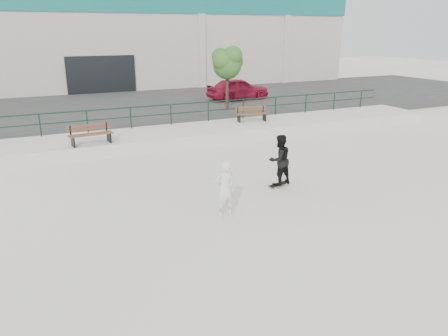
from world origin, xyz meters
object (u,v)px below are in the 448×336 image
red_car (238,89)px  seated_skater (225,189)px  tree (228,62)px  bench_left (91,134)px  skateboard (278,184)px  bench_right (251,114)px  standing_skater (279,160)px

red_car → seated_skater: bearing=149.5°
tree → seated_skater: 14.78m
bench_left → red_car: size_ratio=0.43×
seated_skater → bench_left: bearing=-74.9°
skateboard → red_car: bearing=52.5°
bench_right → standing_skater: standing_skater is taller
red_car → standing_skater: bearing=155.5°
tree → bench_right: bearing=-96.5°
bench_left → standing_skater: bearing=-58.9°
standing_skater → seated_skater: size_ratio=1.02×
bench_left → standing_skater: standing_skater is taller
red_car → seated_skater: 18.37m
tree → skateboard: 12.63m
skateboard → seated_skater: (-2.67, -1.48, 0.75)m
bench_right → red_car: 7.40m
red_car → skateboard: bearing=155.5°
red_car → bench_right: bearing=156.0°
bench_left → red_car: red_car is taller
skateboard → standing_skater: bearing=-15.8°
bench_left → standing_skater: 8.19m
skateboard → seated_skater: 3.14m
red_car → seated_skater: red_car is taller
skateboard → standing_skater: (0.00, 0.00, 0.86)m
tree → red_car: size_ratio=0.87×
bench_left → seated_skater: 8.28m
bench_left → tree: tree is taller
seated_skater → bench_right: bearing=-123.6°
skateboard → standing_skater: 0.86m
tree → red_car: (2.25, 3.10, -2.02)m
bench_left → bench_right: bearing=2.9°
tree → seated_skater: (-6.31, -13.15, -2.42)m
bench_left → bench_right: size_ratio=1.07×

